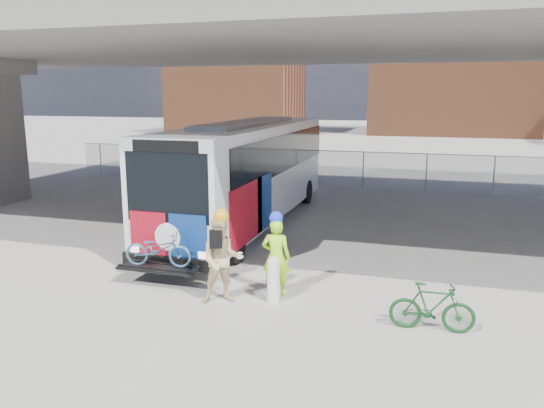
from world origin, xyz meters
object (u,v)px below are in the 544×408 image
at_px(bus, 248,166).
at_px(bollard, 273,278).
at_px(cyclist_hivis, 276,255).
at_px(cyclist_tan, 222,259).
at_px(bike_parked, 432,307).

distance_m(bus, bollard, 7.59).
height_order(bus, cyclist_hivis, bus).
height_order(bollard, cyclist_tan, cyclist_tan).
height_order(bollard, bike_parked, bollard).
bearing_deg(cyclist_tan, bollard, -9.14).
xyz_separation_m(bollard, cyclist_tan, (-1.09, -0.32, 0.44)).
relative_size(bollard, cyclist_hivis, 0.54).
bearing_deg(cyclist_hivis, bike_parked, 158.32).
distance_m(cyclist_hivis, cyclist_tan, 1.30).
bearing_deg(cyclist_tan, bus, 79.23).
relative_size(cyclist_hivis, cyclist_tan, 0.92).
xyz_separation_m(bus, bike_parked, (6.40, -7.31, -1.61)).
bearing_deg(cyclist_tan, bike_parked, -27.86).
relative_size(bus, cyclist_hivis, 6.49).
relative_size(bus, bike_parked, 7.85).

